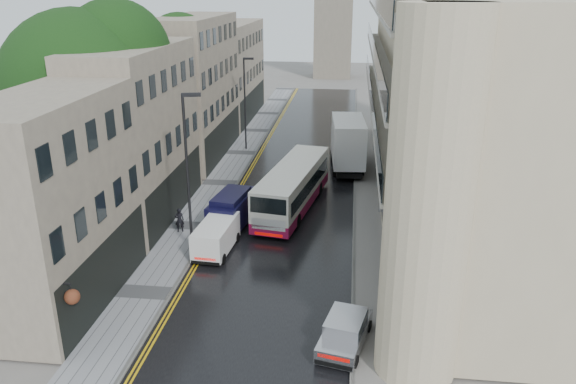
% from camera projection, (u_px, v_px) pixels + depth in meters
% --- Properties ---
extents(road, '(9.00, 85.00, 0.02)m').
position_uv_depth(road, '(295.00, 187.00, 43.00)').
color(road, black).
rests_on(road, ground).
extents(left_sidewalk, '(2.70, 85.00, 0.12)m').
position_uv_depth(left_sidewalk, '(221.00, 183.00, 43.61)').
color(left_sidewalk, gray).
rests_on(left_sidewalk, ground).
extents(right_sidewalk, '(1.80, 85.00, 0.12)m').
position_uv_depth(right_sidewalk, '(366.00, 189.00, 42.39)').
color(right_sidewalk, slate).
rests_on(right_sidewalk, ground).
extents(old_shop_row, '(4.50, 56.00, 12.00)m').
position_uv_depth(old_shop_row, '(180.00, 100.00, 44.25)').
color(old_shop_row, gray).
rests_on(old_shop_row, ground).
extents(modern_block, '(8.00, 40.00, 14.00)m').
position_uv_depth(modern_block, '(444.00, 103.00, 38.03)').
color(modern_block, beige).
rests_on(modern_block, ground).
extents(tree_near, '(10.56, 10.56, 13.89)m').
position_uv_depth(tree_near, '(84.00, 115.00, 34.95)').
color(tree_near, black).
rests_on(tree_near, ground).
extents(tree_far, '(9.24, 9.24, 12.46)m').
position_uv_depth(tree_far, '(159.00, 90.00, 47.26)').
color(tree_far, black).
rests_on(tree_far, ground).
extents(cream_bus, '(4.28, 11.29, 3.01)m').
position_uv_depth(cream_bus, '(263.00, 202.00, 35.88)').
color(cream_bus, white).
rests_on(cream_bus, road).
extents(white_lorry, '(3.14, 8.48, 4.36)m').
position_uv_depth(white_lorry, '(334.00, 150.00, 44.75)').
color(white_lorry, silver).
rests_on(white_lorry, road).
extents(silver_hatchback, '(2.44, 4.05, 1.42)m').
position_uv_depth(silver_hatchback, '(319.00, 345.00, 23.02)').
color(silver_hatchback, '#9A999E').
rests_on(silver_hatchback, road).
extents(white_van, '(2.04, 4.18, 1.84)m').
position_uv_depth(white_van, '(194.00, 246.00, 31.16)').
color(white_van, white).
rests_on(white_van, road).
extents(navy_van, '(2.55, 4.91, 2.39)m').
position_uv_depth(navy_van, '(210.00, 217.00, 34.42)').
color(navy_van, black).
rests_on(navy_van, road).
extents(pedestrian, '(0.66, 0.55, 1.54)m').
position_uv_depth(pedestrian, '(179.00, 220.00, 34.74)').
color(pedestrian, black).
rests_on(pedestrian, left_sidewalk).
extents(lamp_post_near, '(1.05, 0.44, 9.11)m').
position_uv_depth(lamp_post_near, '(188.00, 176.00, 30.95)').
color(lamp_post_near, black).
rests_on(lamp_post_near, left_sidewalk).
extents(lamp_post_far, '(0.94, 0.23, 8.34)m').
position_uv_depth(lamp_post_far, '(245.00, 105.00, 50.99)').
color(lamp_post_far, black).
rests_on(lamp_post_far, left_sidewalk).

